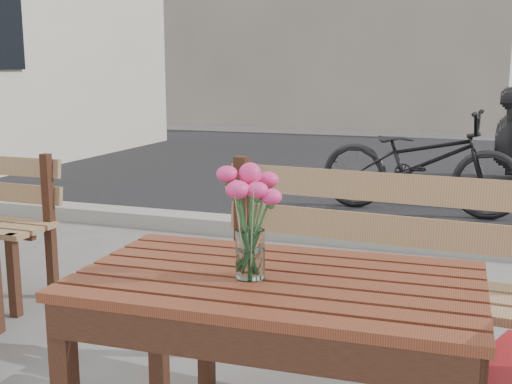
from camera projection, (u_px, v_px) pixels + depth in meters
street at (426, 194)px, 6.65m from camera, size 30.00×8.12×0.12m
main_table at (277, 315)px, 1.86m from camera, size 1.17×0.71×0.71m
main_bench at (395, 258)px, 2.50m from camera, size 1.55×0.56×0.95m
main_vase at (250, 207)px, 1.79m from camera, size 0.18×0.18×0.33m
bicycle at (419, 162)px, 5.81m from camera, size 1.87×0.82×0.95m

